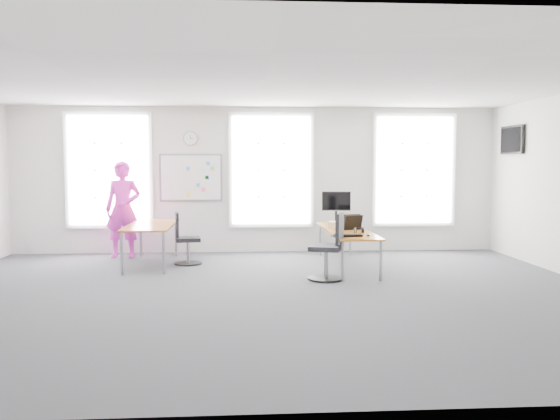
{
  "coord_description": "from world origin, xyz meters",
  "views": [
    {
      "loc": [
        -0.33,
        -8.26,
        1.87
      ],
      "look_at": [
        0.3,
        1.2,
        1.1
      ],
      "focal_mm": 38.0,
      "sensor_mm": 36.0,
      "label": 1
    }
  ],
  "objects": [
    {
      "name": "floor",
      "position": [
        0.0,
        0.0,
        0.0
      ],
      "size": [
        10.0,
        10.0,
        0.0
      ],
      "primitive_type": "plane",
      "color": "#2E2E33",
      "rests_on": "ground"
    },
    {
      "name": "ceiling",
      "position": [
        0.0,
        0.0,
        3.0
      ],
      "size": [
        10.0,
        10.0,
        0.0
      ],
      "primitive_type": "plane",
      "rotation": [
        3.14,
        0.0,
        0.0
      ],
      "color": "white",
      "rests_on": "ground"
    },
    {
      "name": "wall_back",
      "position": [
        0.0,
        4.0,
        1.5
      ],
      "size": [
        10.0,
        0.0,
        10.0
      ],
      "primitive_type": "plane",
      "rotation": [
        1.57,
        0.0,
        0.0
      ],
      "color": "silver",
      "rests_on": "ground"
    },
    {
      "name": "wall_front",
      "position": [
        0.0,
        -4.0,
        1.5
      ],
      "size": [
        10.0,
        0.0,
        10.0
      ],
      "primitive_type": "plane",
      "rotation": [
        -1.57,
        0.0,
        0.0
      ],
      "color": "silver",
      "rests_on": "ground"
    },
    {
      "name": "window_left",
      "position": [
        -3.0,
        3.97,
        1.7
      ],
      "size": [
        1.6,
        0.06,
        2.2
      ],
      "primitive_type": "cube",
      "color": "white",
      "rests_on": "wall_back"
    },
    {
      "name": "window_mid",
      "position": [
        0.3,
        3.97,
        1.7
      ],
      "size": [
        1.6,
        0.06,
        2.2
      ],
      "primitive_type": "cube",
      "color": "white",
      "rests_on": "wall_back"
    },
    {
      "name": "window_right",
      "position": [
        3.3,
        3.97,
        1.7
      ],
      "size": [
        1.6,
        0.06,
        2.2
      ],
      "primitive_type": "cube",
      "color": "white",
      "rests_on": "wall_back"
    },
    {
      "name": "desk_right",
      "position": [
        1.56,
        2.14,
        0.62
      ],
      "size": [
        0.73,
        2.72,
        0.66
      ],
      "color": "orange",
      "rests_on": "ground"
    },
    {
      "name": "desk_left",
      "position": [
        -1.97,
        2.59,
        0.68
      ],
      "size": [
        0.81,
        2.03,
        0.74
      ],
      "color": "orange",
      "rests_on": "ground"
    },
    {
      "name": "chair_right",
      "position": [
        1.07,
        0.96,
        0.47
      ],
      "size": [
        0.62,
        0.62,
        1.07
      ],
      "rotation": [
        0.0,
        0.0,
        -1.91
      ],
      "color": "black",
      "rests_on": "ground"
    },
    {
      "name": "chair_left",
      "position": [
        -1.36,
        2.57,
        0.42
      ],
      "size": [
        0.51,
        0.51,
        0.95
      ],
      "rotation": [
        0.0,
        0.0,
        1.73
      ],
      "color": "black",
      "rests_on": "ground"
    },
    {
      "name": "person",
      "position": [
        -2.64,
        3.47,
        0.95
      ],
      "size": [
        0.71,
        0.49,
        1.89
      ],
      "primitive_type": "imported",
      "rotation": [
        0.0,
        0.0,
        -0.06
      ],
      "color": "#EF2EC8",
      "rests_on": "ground"
    },
    {
      "name": "whiteboard",
      "position": [
        -1.35,
        3.97,
        1.55
      ],
      "size": [
        1.2,
        0.03,
        0.9
      ],
      "primitive_type": "cube",
      "color": "white",
      "rests_on": "wall_back"
    },
    {
      "name": "wall_clock",
      "position": [
        -1.35,
        3.97,
        2.35
      ],
      "size": [
        0.3,
        0.04,
        0.3
      ],
      "primitive_type": "cylinder",
      "rotation": [
        1.57,
        0.0,
        0.0
      ],
      "color": "gray",
      "rests_on": "wall_back"
    },
    {
      "name": "tv",
      "position": [
        4.95,
        3.0,
        2.3
      ],
      "size": [
        0.06,
        0.9,
        0.55
      ],
      "primitive_type": "cube",
      "color": "black",
      "rests_on": "wall_right"
    },
    {
      "name": "keyboard",
      "position": [
        1.39,
        1.2,
        0.67
      ],
      "size": [
        0.51,
        0.27,
        0.02
      ],
      "primitive_type": "cube",
      "rotation": [
        0.0,
        0.0,
        0.22
      ],
      "color": "black",
      "rests_on": "desk_right"
    },
    {
      "name": "mouse",
      "position": [
        1.74,
        1.19,
        0.68
      ],
      "size": [
        0.08,
        0.12,
        0.04
      ],
      "primitive_type": "ellipsoid",
      "rotation": [
        0.0,
        0.0,
        -0.08
      ],
      "color": "black",
      "rests_on": "desk_right"
    },
    {
      "name": "lens_cap",
      "position": [
        1.66,
        1.49,
        0.67
      ],
      "size": [
        0.08,
        0.08,
        0.01
      ],
      "primitive_type": "cylinder",
      "rotation": [
        0.0,
        0.0,
        -0.35
      ],
      "color": "black",
      "rests_on": "desk_right"
    },
    {
      "name": "headphones",
      "position": [
        1.67,
        1.66,
        0.71
      ],
      "size": [
        0.17,
        0.09,
        0.1
      ],
      "rotation": [
        0.0,
        0.0,
        0.08
      ],
      "color": "black",
      "rests_on": "desk_right"
    },
    {
      "name": "laptop_sleeve",
      "position": [
        1.65,
        2.07,
        0.8
      ],
      "size": [
        0.35,
        0.27,
        0.28
      ],
      "rotation": [
        0.0,
        0.0,
        0.27
      ],
      "color": "black",
      "rests_on": "desk_right"
    },
    {
      "name": "paper_stack",
      "position": [
        1.45,
        2.45,
        0.72
      ],
      "size": [
        0.4,
        0.34,
        0.12
      ],
      "primitive_type": "cube",
      "rotation": [
        0.0,
        0.0,
        -0.32
      ],
      "color": "beige",
      "rests_on": "desk_right"
    },
    {
      "name": "monitor",
      "position": [
        1.55,
        3.29,
        1.04
      ],
      "size": [
        0.56,
        0.23,
        0.63
      ],
      "rotation": [
        0.0,
        0.0,
        -0.13
      ],
      "color": "black",
      "rests_on": "desk_right"
    }
  ]
}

